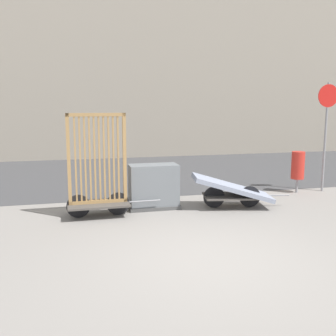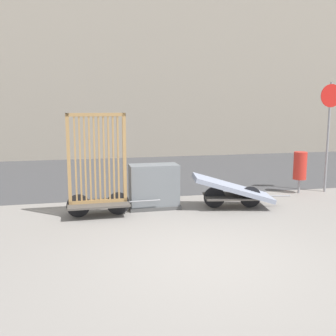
% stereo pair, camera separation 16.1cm
% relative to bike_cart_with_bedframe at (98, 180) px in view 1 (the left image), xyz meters
% --- Properties ---
extents(ground_plane, '(60.00, 60.00, 0.00)m').
position_rel_bike_cart_with_bedframe_xyz_m(ground_plane, '(1.50, -2.76, -0.77)').
color(ground_plane, gray).
extents(road_strip, '(56.00, 7.58, 0.01)m').
position_rel_bike_cart_with_bedframe_xyz_m(road_strip, '(1.50, 5.15, -0.77)').
color(road_strip, '#424244').
rests_on(road_strip, ground_plane).
extents(building_facade, '(48.00, 4.00, 13.73)m').
position_rel_bike_cart_with_bedframe_xyz_m(building_facade, '(1.50, 10.95, 6.09)').
color(building_facade, '#9E9384').
rests_on(building_facade, ground_plane).
extents(bike_cart_with_bedframe, '(2.00, 0.76, 2.17)m').
position_rel_bike_cart_with_bedframe_xyz_m(bike_cart_with_bedframe, '(0.00, 0.00, 0.00)').
color(bike_cart_with_bedframe, '#4C4742').
rests_on(bike_cart_with_bedframe, ground_plane).
extents(bike_cart_with_mattress, '(2.28, 1.12, 0.76)m').
position_rel_bike_cart_with_bedframe_xyz_m(bike_cart_with_mattress, '(3.02, -0.00, -0.36)').
color(bike_cart_with_mattress, '#4C4742').
rests_on(bike_cart_with_mattress, ground_plane).
extents(utility_cabinet, '(1.15, 0.60, 1.00)m').
position_rel_bike_cart_with_bedframe_xyz_m(utility_cabinet, '(1.26, 0.37, -0.31)').
color(utility_cabinet, '#4C4C4C').
rests_on(utility_cabinet, ground_plane).
extents(trash_bin, '(0.34, 0.34, 1.10)m').
position_rel_bike_cart_with_bedframe_xyz_m(trash_bin, '(5.32, 1.01, -0.04)').
color(trash_bin, gray).
rests_on(trash_bin, ground_plane).
extents(sign_post, '(0.60, 0.06, 2.91)m').
position_rel_bike_cart_with_bedframe_xyz_m(sign_post, '(6.09, 1.00, 1.13)').
color(sign_post, gray).
rests_on(sign_post, ground_plane).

